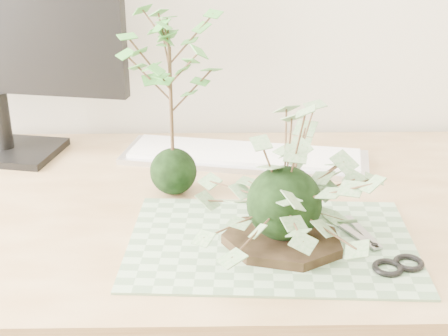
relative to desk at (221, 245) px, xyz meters
The scene contains 7 objects.
desk is the anchor object (origin of this frame).
cutting_mat 0.19m from the desk, 63.80° to the right, with size 0.43×0.29×0.00m, color #597B58.
stone_dish 0.21m from the desk, 60.91° to the right, with size 0.19×0.19×0.01m, color black.
ivy_kokedama 0.28m from the desk, 60.91° to the right, with size 0.36×0.36×0.22m.
maple_kokedama 0.34m from the desk, 156.94° to the left, with size 0.19×0.19×0.34m.
keyboard 0.22m from the desk, 75.18° to the left, with size 0.51×0.24×0.02m.
scissors 0.32m from the desk, 42.19° to the right, with size 0.09×0.18×0.01m.
Camera 1 is at (-0.02, 0.26, 1.21)m, focal length 50.00 mm.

